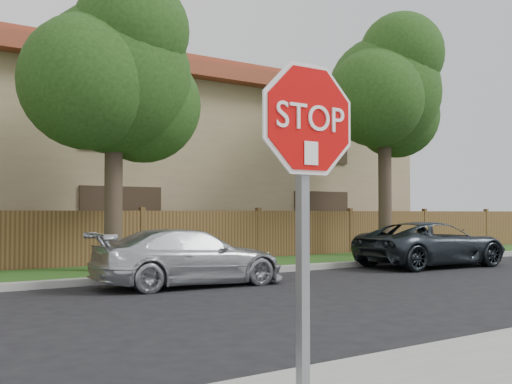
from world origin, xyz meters
TOP-DOWN VIEW (x-y plane):
  - far_curb at (0.00, 8.15)m, footprint 70.00×0.30m
  - grass_strip at (0.00, 9.80)m, footprint 70.00×3.00m
  - tree_mid at (2.52, 9.57)m, footprint 4.80×3.90m
  - tree_right at (12.02, 9.57)m, footprint 4.80×3.90m
  - stop_sign at (-0.45, -1.48)m, footprint 1.01×0.13m
  - sedan_right at (3.09, 6.80)m, footprint 4.24×1.94m
  - sedan_far_right at (10.97, 6.91)m, footprint 4.75×2.44m

SIDE VIEW (x-z plane):
  - grass_strip at x=0.00m, z-range 0.00..0.12m
  - far_curb at x=0.00m, z-range 0.00..0.15m
  - sedan_right at x=3.09m, z-range 0.00..1.20m
  - sedan_far_right at x=10.97m, z-range 0.00..1.28m
  - stop_sign at x=-0.45m, z-range 0.55..3.11m
  - tree_mid at x=2.52m, z-range 1.20..8.55m
  - tree_right at x=12.02m, z-range 1.47..9.67m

